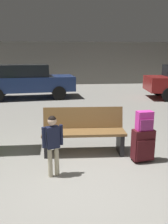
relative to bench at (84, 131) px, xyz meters
name	(u,v)px	position (x,y,z in m)	size (l,w,h in m)	color
ground_plane	(70,120)	(-0.15, 2.62, -0.49)	(18.00, 18.00, 0.10)	gray
garage_back_wall	(64,63)	(-0.15, 11.48, 0.96)	(18.00, 0.12, 2.80)	slate
bench	(84,131)	(0.00, 0.00, 0.00)	(1.62, 0.60, 0.89)	brown
suitcase	(143,145)	(1.02, -0.53, -0.12)	(0.41, 0.28, 0.60)	#471419
backpack_bright	(145,121)	(1.02, -0.53, 0.33)	(0.30, 0.22, 0.34)	#D833A5
child	(53,140)	(-0.58, -0.89, 0.18)	(0.32, 0.19, 1.00)	beige
parked_car_far	(27,80)	(-1.90, 6.40, 0.36)	(4.26, 2.14, 1.51)	navy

